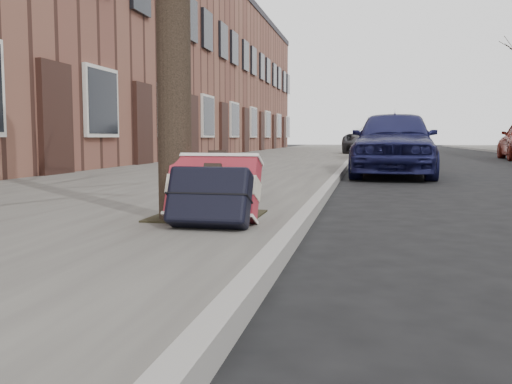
% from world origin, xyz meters
% --- Properties ---
extents(ground, '(120.00, 120.00, 0.00)m').
position_xyz_m(ground, '(0.00, 0.00, 0.00)').
color(ground, black).
rests_on(ground, ground).
extents(near_sidewalk, '(5.00, 70.00, 0.12)m').
position_xyz_m(near_sidewalk, '(-3.70, 15.00, 0.06)').
color(near_sidewalk, slate).
rests_on(near_sidewalk, ground).
extents(house_near, '(6.80, 40.00, 7.00)m').
position_xyz_m(house_near, '(-9.60, 16.00, 3.50)').
color(house_near, brown).
rests_on(house_near, ground).
extents(dirt_patch, '(0.85, 0.85, 0.02)m').
position_xyz_m(dirt_patch, '(-2.00, 1.20, 0.13)').
color(dirt_patch, black).
rests_on(dirt_patch, near_sidewalk).
extents(suitcase_red, '(0.69, 0.39, 0.52)m').
position_xyz_m(suitcase_red, '(-1.86, 0.87, 0.38)').
color(suitcase_red, maroon).
rests_on(suitcase_red, near_sidewalk).
extents(suitcase_navy, '(0.60, 0.36, 0.46)m').
position_xyz_m(suitcase_navy, '(-1.82, 0.61, 0.35)').
color(suitcase_navy, black).
rests_on(suitcase_navy, near_sidewalk).
extents(car_near_front, '(1.80, 4.03, 1.34)m').
position_xyz_m(car_near_front, '(-0.20, 8.46, 0.67)').
color(car_near_front, '#171947').
rests_on(car_near_front, ground).
extents(car_near_mid, '(1.60, 4.33, 1.42)m').
position_xyz_m(car_near_mid, '(0.01, 15.21, 0.71)').
color(car_near_mid, '#ADB1B5').
rests_on(car_near_mid, ground).
extents(car_near_back, '(3.40, 5.33, 1.37)m').
position_xyz_m(car_near_back, '(-0.23, 21.54, 0.68)').
color(car_near_back, '#323237').
rests_on(car_near_back, ground).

